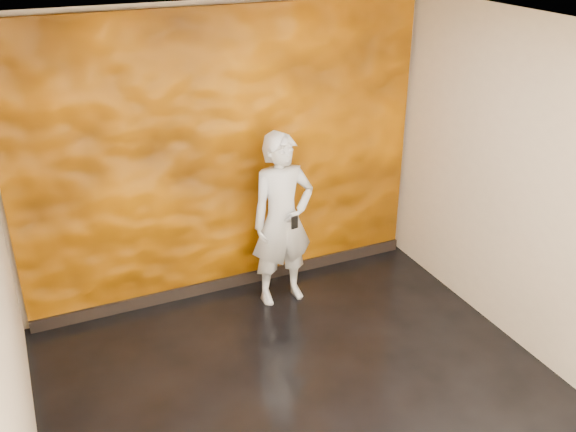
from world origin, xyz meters
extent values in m
cube|color=black|center=(0.00, 0.00, -0.01)|extent=(4.00, 4.00, 0.01)
cube|color=beige|center=(0.00, 2.00, 1.40)|extent=(4.00, 0.02, 2.80)
cube|color=beige|center=(-2.00, 0.00, 1.40)|extent=(0.02, 4.00, 2.80)
cube|color=beige|center=(2.00, 0.00, 1.40)|extent=(0.02, 4.00, 2.80)
cube|color=white|center=(0.00, 0.00, 2.80)|extent=(4.00, 4.00, 0.01)
cube|color=#CF6D00|center=(0.00, 1.96, 1.38)|extent=(3.90, 0.06, 2.75)
cube|color=black|center=(0.00, 1.92, 0.06)|extent=(3.90, 0.04, 0.12)
imported|color=#ABB2BC|center=(0.39, 1.53, 0.85)|extent=(0.63, 0.42, 1.70)
cube|color=black|center=(0.39, 1.25, 0.95)|extent=(0.07, 0.02, 0.12)
camera|label=1|loc=(-1.76, -3.41, 3.50)|focal=40.00mm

